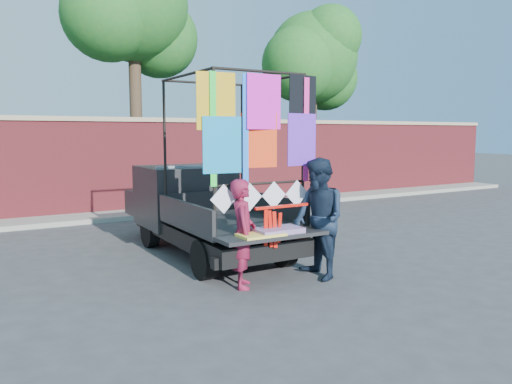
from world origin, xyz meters
TOP-DOWN VIEW (x-y plane):
  - ground at (0.00, 0.00)m, footprint 90.00×90.00m
  - brick_wall at (0.00, 7.00)m, footprint 30.00×0.45m
  - curb at (0.00, 6.30)m, footprint 30.00×1.20m
  - tree_mid at (1.02, 8.12)m, footprint 4.20×3.30m
  - tree_right at (7.52, 8.12)m, footprint 4.20×3.30m
  - pickup_truck at (0.22, 2.09)m, footprint 1.95×4.90m
  - woman at (-0.18, -0.46)m, footprint 0.59×0.67m
  - man at (1.01, -0.67)m, footprint 0.79×0.96m
  - streamer_bundle at (0.32, -0.58)m, footprint 0.91×0.06m

SIDE VIEW (x-z plane):
  - ground at x=0.00m, z-range 0.00..0.00m
  - curb at x=0.00m, z-range 0.00..0.12m
  - pickup_truck at x=0.22m, z-range -0.77..2.32m
  - woman at x=-0.18m, z-range 0.00..1.55m
  - man at x=1.01m, z-range 0.00..1.83m
  - streamer_bundle at x=0.32m, z-range 0.63..1.26m
  - brick_wall at x=0.00m, z-range 0.02..2.63m
  - tree_right at x=7.52m, z-range 1.44..8.06m
  - tree_mid at x=1.02m, z-range 1.83..9.56m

